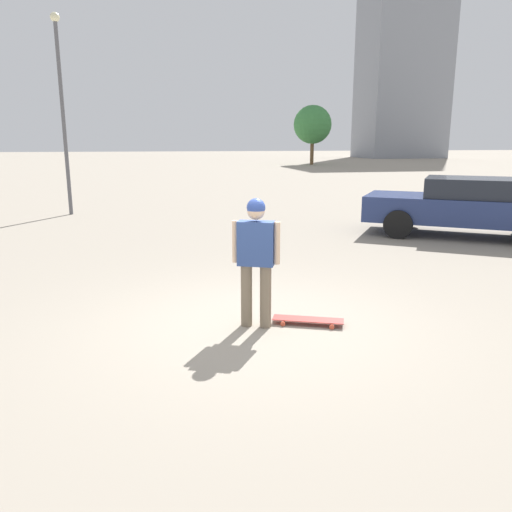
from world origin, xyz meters
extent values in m
plane|color=gray|center=(0.00, 0.00, 0.00)|extent=(220.00, 220.00, 0.00)
cylinder|color=#7A6B56|center=(-0.11, 0.05, 0.41)|extent=(0.14, 0.14, 0.81)
cylinder|color=#7A6B56|center=(0.11, -0.05, 0.41)|extent=(0.14, 0.14, 0.81)
cube|color=#334C8C|center=(0.00, 0.00, 1.09)|extent=(0.49, 0.36, 0.56)
cylinder|color=beige|center=(-0.24, 0.10, 1.10)|extent=(0.08, 0.08, 0.53)
cylinder|color=beige|center=(0.24, -0.10, 1.10)|extent=(0.08, 0.08, 0.53)
sphere|color=beige|center=(0.00, 0.00, 1.50)|extent=(0.22, 0.22, 0.22)
sphere|color=#2D4799|center=(0.00, 0.00, 1.54)|extent=(0.23, 0.23, 0.23)
cube|color=#A5332D|center=(0.68, -0.08, 0.07)|extent=(0.93, 0.54, 0.01)
cylinder|color=#D14C33|center=(0.34, -0.07, 0.03)|extent=(0.07, 0.05, 0.06)
cylinder|color=#D14C33|center=(0.43, 0.15, 0.03)|extent=(0.07, 0.05, 0.06)
cylinder|color=#D14C33|center=(0.92, -0.31, 0.03)|extent=(0.07, 0.05, 0.06)
cylinder|color=#D14C33|center=(1.01, -0.08, 0.03)|extent=(0.07, 0.05, 0.06)
cube|color=navy|center=(6.33, 5.05, 0.67)|extent=(5.00, 4.20, 0.63)
cube|color=#1E232D|center=(6.43, 4.99, 1.22)|extent=(2.72, 2.59, 0.47)
cylinder|color=black|center=(4.58, 5.11, 0.35)|extent=(0.69, 0.55, 0.70)
cylinder|color=black|center=(5.62, 6.65, 0.35)|extent=(0.69, 0.55, 0.70)
cube|color=gray|center=(32.96, 60.71, 16.56)|extent=(10.80, 8.23, 33.12)
cylinder|color=brown|center=(14.45, 42.64, 1.29)|extent=(0.36, 0.36, 2.59)
sphere|color=#387A3D|center=(14.45, 42.64, 3.90)|extent=(3.73, 3.73, 3.73)
cylinder|color=#59595E|center=(-3.87, 11.05, 2.91)|extent=(0.12, 0.12, 5.82)
sphere|color=beige|center=(-3.87, 11.05, 5.94)|extent=(0.28, 0.28, 0.28)
camera|label=1|loc=(-1.22, -5.94, 2.33)|focal=35.00mm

